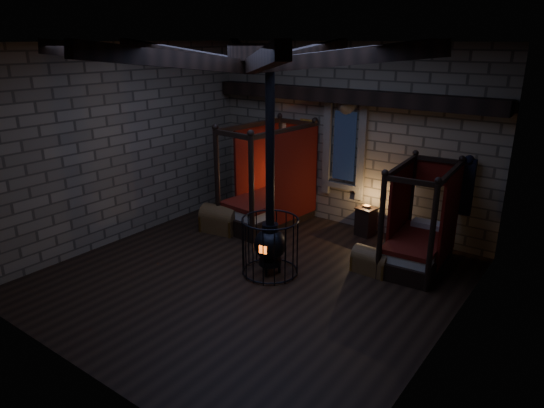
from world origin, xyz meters
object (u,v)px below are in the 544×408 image
Objects in this scene: trunk_left at (221,220)px; trunk_right at (371,261)px; bed_left at (270,200)px; bed_right at (419,241)px; stove at (270,241)px.

trunk_left reaches higher than trunk_right.
bed_left reaches higher than bed_right.
stove reaches higher than trunk_right.
bed_right is 1.07m from trunk_right.
bed_left reaches higher than trunk_right.
trunk_right is at bearing -6.51° from trunk_left.
bed_left is 1.19× the size of bed_right.
stove is (2.18, -1.02, 0.37)m from trunk_left.
trunk_right is (3.73, 0.15, -0.06)m from trunk_left.
stove is (-1.54, -1.17, 0.42)m from trunk_right.
trunk_right is 0.17× the size of stove.
stove is at bearing -33.87° from trunk_left.
stove is (1.60, -2.15, 0.06)m from bed_left.
stove reaches higher than bed_left.
bed_left is at bearing 163.45° from trunk_right.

